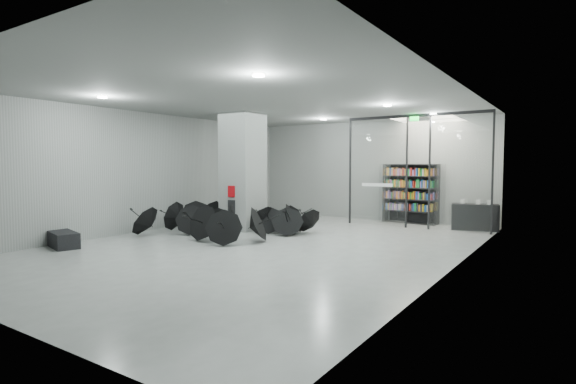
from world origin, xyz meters
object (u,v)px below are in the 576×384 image
Objects in this scene: bookshelf at (411,194)px; shop_counter at (475,217)px; bench at (63,239)px; column at (243,172)px; umbrella_cluster at (236,224)px.

bookshelf reaches higher than shop_counter.
bench is at bearing -116.93° from bookshelf.
column reaches higher than umbrella_cluster.
bookshelf is at bearing 154.39° from shop_counter.
column is 1.77× the size of bookshelf.
column is at bearing 84.82° from bench.
column reaches higher than bench.
umbrella_cluster is (0.49, -0.98, -1.69)m from column.
umbrella_cluster is at bearing 75.58° from bench.
bench is 5.00m from umbrella_cluster.
umbrella_cluster reaches higher than shop_counter.
bookshelf reaches higher than umbrella_cluster.
bookshelf is 1.50× the size of shop_counter.
shop_counter is at bearing 62.81° from bench.
umbrella_cluster is at bearing -153.37° from shop_counter.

